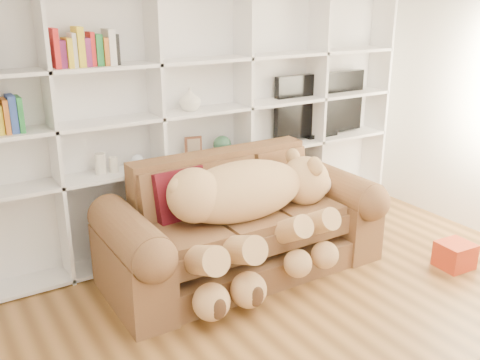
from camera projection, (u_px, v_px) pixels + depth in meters
wall_back at (192, 102)px, 4.97m from camera, size 5.00×0.02×2.70m
bookshelf at (175, 112)px, 4.75m from camera, size 4.43×0.35×2.40m
sofa at (241, 230)px, 4.60m from camera, size 2.37×1.02×1.00m
teddy_bear at (250, 205)px, 4.32m from camera, size 1.67×0.94×0.97m
throw_pillow at (179, 196)px, 4.37m from camera, size 0.46×0.28×0.47m
gift_box at (455, 255)px, 4.72m from camera, size 0.30×0.29×0.23m
tv at (320, 105)px, 5.62m from camera, size 1.13×0.18×0.67m
picture_frame at (193, 147)px, 4.89m from camera, size 0.16×0.06×0.20m
green_vase at (222, 145)px, 5.05m from camera, size 0.17×0.17×0.17m
figurine_tall at (100, 164)px, 4.46m from camera, size 0.10×0.10×0.18m
figurine_short at (114, 165)px, 4.52m from camera, size 0.09×0.09×0.13m
snow_globe at (137, 161)px, 4.63m from camera, size 0.12×0.12×0.12m
shelf_vase at (190, 99)px, 4.73m from camera, size 0.23×0.23×0.20m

